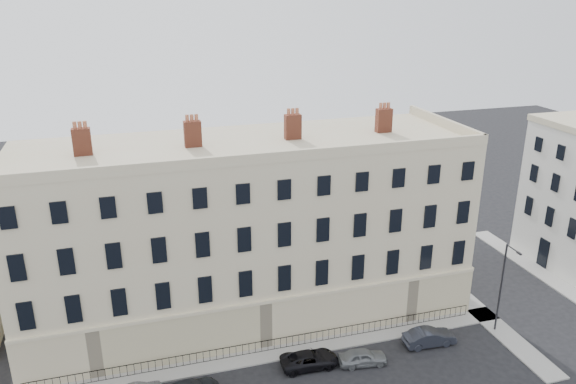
{
  "coord_description": "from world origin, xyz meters",
  "views": [
    {
      "loc": [
        -15.01,
        -30.01,
        26.55
      ],
      "look_at": [
        -3.0,
        10.0,
        11.24
      ],
      "focal_mm": 35.0,
      "sensor_mm": 36.0,
      "label": 1
    }
  ],
  "objects_px": {
    "car_e": "(363,357)",
    "car_f": "(429,337)",
    "streetlamp": "(502,284)",
    "car_d": "(310,359)"
  },
  "relations": [
    {
      "from": "car_e",
      "to": "car_f",
      "type": "bearing_deg",
      "value": -75.52
    },
    {
      "from": "car_f",
      "to": "streetlamp",
      "type": "distance_m",
      "value": 7.2
    },
    {
      "from": "car_d",
      "to": "car_e",
      "type": "bearing_deg",
      "value": -100.6
    },
    {
      "from": "car_d",
      "to": "car_e",
      "type": "height_order",
      "value": "car_e"
    },
    {
      "from": "car_f",
      "to": "car_d",
      "type": "bearing_deg",
      "value": 91.71
    },
    {
      "from": "car_f",
      "to": "car_e",
      "type": "bearing_deg",
      "value": 99.47
    },
    {
      "from": "car_f",
      "to": "streetlamp",
      "type": "relative_size",
      "value": 0.53
    },
    {
      "from": "car_d",
      "to": "streetlamp",
      "type": "relative_size",
      "value": 0.56
    },
    {
      "from": "car_e",
      "to": "car_f",
      "type": "height_order",
      "value": "car_f"
    },
    {
      "from": "car_d",
      "to": "car_f",
      "type": "xyz_separation_m",
      "value": [
        9.88,
        -0.15,
        0.08
      ]
    }
  ]
}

